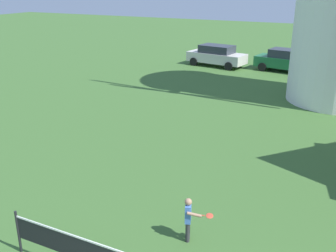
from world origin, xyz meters
name	(u,v)px	position (x,y,z in m)	size (l,w,h in m)	color
player_far	(189,217)	(0.53, 4.20, 0.66)	(0.77, 0.38, 1.16)	#333338
parked_car_cream	(217,55)	(-6.14, 24.65, 0.81)	(4.56, 2.43, 1.56)	silver
parked_car_green	(288,60)	(-0.98, 25.00, 0.81)	(4.64, 2.44, 1.56)	#1E6638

